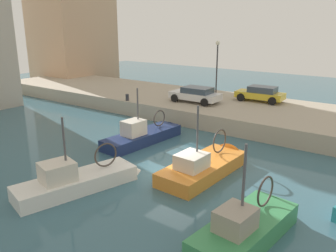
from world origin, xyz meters
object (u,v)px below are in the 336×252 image
Objects in this scene: fishing_boat_white at (83,185)px; quay_streetlamp at (217,60)px; parked_car_yellow at (261,94)px; fishing_boat_green at (249,234)px; fishing_boat_orange at (207,170)px; fishing_boat_navy at (146,139)px; parked_car_white at (196,94)px; mooring_bollard_mid at (127,97)px.

quay_streetlamp reaches higher than fishing_boat_white.
fishing_boat_white is 17.91m from parked_car_yellow.
quay_streetlamp is (17.16, 2.22, 4.32)m from fishing_boat_white.
fishing_boat_green is (0.90, -7.91, -0.03)m from fishing_boat_white.
fishing_boat_navy is at bearing 71.05° from fishing_boat_orange.
parked_car_white reaches higher than mooring_bollard_mid.
parked_car_yellow is at bearing -17.92° from fishing_boat_navy.
fishing_boat_orange is at bearing -145.45° from parked_car_white.
parked_car_yellow is 11.09m from mooring_bollard_mid.
mooring_bollard_mid is 8.32m from quay_streetlamp.
quay_streetlamp reaches higher than parked_car_yellow.
mooring_bollard_mid is (10.61, 15.46, 1.36)m from fishing_boat_green.
fishing_boat_navy is 1.63× the size of parked_car_white.
parked_car_white is at bearing 172.83° from quay_streetlamp.
parked_car_white is at bearing -60.40° from mooring_bollard_mid.
fishing_boat_navy is 7.40m from mooring_bollard_mid.
parked_car_white is at bearing 34.55° from fishing_boat_orange.
fishing_boat_orange is 14.26m from quay_streetlamp.
fishing_boat_white is 1.03× the size of fishing_boat_orange.
parked_car_yellow is at bearing 20.48° from fishing_boat_green.
quay_streetlamp is (16.26, 10.13, 4.34)m from fishing_boat_green.
fishing_boat_white is at bearing 96.51° from fishing_boat_green.
fishing_boat_green is 18.07m from parked_car_yellow.
fishing_boat_white is 1.67× the size of parked_car_yellow.
fishing_boat_orange is at bearing -108.95° from fishing_boat_navy.
fishing_boat_orange is 11.45m from parked_car_white.
parked_car_yellow is 0.82× the size of quay_streetlamp.
parked_car_white is 3.85m from quay_streetlamp.
fishing_boat_white is 7.22m from fishing_boat_navy.
fishing_boat_orange is at bearing 44.66° from fishing_boat_green.
fishing_boat_green is at bearing -148.08° from quay_streetlamp.
fishing_boat_white is 6.32m from fishing_boat_orange.
fishing_boat_orange is 1.54× the size of parked_car_white.
fishing_boat_green is 1.47× the size of parked_car_yellow.
fishing_boat_green is 17.13m from parked_car_white.
fishing_boat_navy is at bearing 15.00° from fishing_boat_white.
fishing_boat_white is at bearing 142.57° from fishing_boat_orange.
quay_streetlamp is (10.19, 0.35, 4.33)m from fishing_boat_navy.
fishing_boat_navy is 7.60m from parked_car_white.
fishing_boat_navy reaches higher than parked_car_yellow.
fishing_boat_orange reaches higher than parked_car_yellow.
fishing_boat_green is 1.39× the size of parked_car_white.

